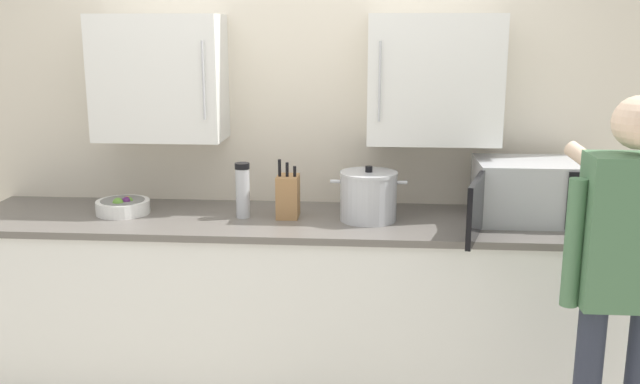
{
  "coord_description": "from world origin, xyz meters",
  "views": [
    {
      "loc": [
        0.42,
        -2.88,
        1.9
      ],
      "look_at": [
        0.15,
        0.56,
        1.08
      ],
      "focal_mm": 39.85,
      "sensor_mm": 36.0,
      "label": 1
    }
  ],
  "objects_px": {
    "microwave_oven": "(526,191)",
    "fruit_bowl": "(123,206)",
    "knife_block": "(288,196)",
    "stock_pot": "(368,196)",
    "person_figure": "(622,267)",
    "thermos_flask": "(243,190)"
  },
  "relations": [
    {
      "from": "microwave_oven",
      "to": "fruit_bowl",
      "type": "xyz_separation_m",
      "value": [
        -2.07,
        -0.02,
        -0.11
      ]
    },
    {
      "from": "knife_block",
      "to": "fruit_bowl",
      "type": "bearing_deg",
      "value": 179.93
    },
    {
      "from": "microwave_oven",
      "to": "knife_block",
      "type": "xyz_separation_m",
      "value": [
        -1.2,
        -0.02,
        -0.04
      ]
    },
    {
      "from": "fruit_bowl",
      "to": "knife_block",
      "type": "height_order",
      "value": "knife_block"
    },
    {
      "from": "stock_pot",
      "to": "person_figure",
      "type": "bearing_deg",
      "value": -38.82
    },
    {
      "from": "stock_pot",
      "to": "fruit_bowl",
      "type": "bearing_deg",
      "value": 178.79
    },
    {
      "from": "thermos_flask",
      "to": "person_figure",
      "type": "height_order",
      "value": "person_figure"
    },
    {
      "from": "microwave_oven",
      "to": "stock_pot",
      "type": "height_order",
      "value": "microwave_oven"
    },
    {
      "from": "person_figure",
      "to": "knife_block",
      "type": "bearing_deg",
      "value": 149.59
    },
    {
      "from": "stock_pot",
      "to": "person_figure",
      "type": "relative_size",
      "value": 0.23
    },
    {
      "from": "microwave_oven",
      "to": "thermos_flask",
      "type": "relative_size",
      "value": 2.78
    },
    {
      "from": "fruit_bowl",
      "to": "thermos_flask",
      "type": "height_order",
      "value": "thermos_flask"
    },
    {
      "from": "person_figure",
      "to": "fruit_bowl",
      "type": "bearing_deg",
      "value": 160.08
    },
    {
      "from": "fruit_bowl",
      "to": "thermos_flask",
      "type": "relative_size",
      "value": 0.98
    },
    {
      "from": "microwave_oven",
      "to": "knife_block",
      "type": "relative_size",
      "value": 2.59
    },
    {
      "from": "fruit_bowl",
      "to": "knife_block",
      "type": "xyz_separation_m",
      "value": [
        0.87,
        -0.0,
        0.07
      ]
    },
    {
      "from": "microwave_oven",
      "to": "fruit_bowl",
      "type": "bearing_deg",
      "value": -179.41
    },
    {
      "from": "fruit_bowl",
      "to": "thermos_flask",
      "type": "bearing_deg",
      "value": -2.11
    },
    {
      "from": "thermos_flask",
      "to": "microwave_oven",
      "type": "bearing_deg",
      "value": 1.8
    },
    {
      "from": "knife_block",
      "to": "person_figure",
      "type": "height_order",
      "value": "person_figure"
    },
    {
      "from": "stock_pot",
      "to": "microwave_oven",
      "type": "bearing_deg",
      "value": 3.52
    },
    {
      "from": "fruit_bowl",
      "to": "person_figure",
      "type": "distance_m",
      "value": 2.42
    }
  ]
}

